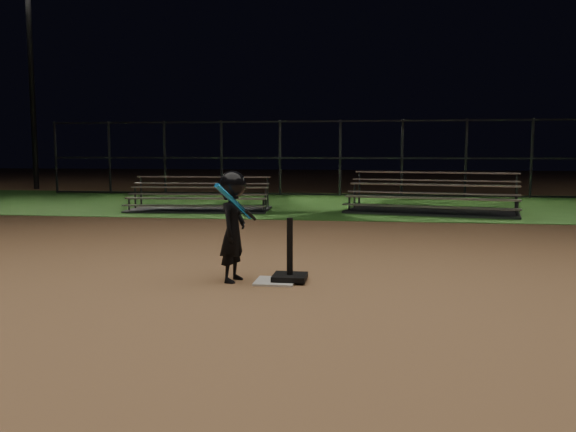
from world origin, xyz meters
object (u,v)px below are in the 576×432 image
at_px(bleacher_right, 432,205).
at_px(bleacher_left, 200,204).
at_px(child_batter, 233,223).
at_px(light_pole_left, 30,60).
at_px(batting_tee, 290,269).
at_px(home_plate, 275,281).

bearing_deg(bleacher_right, bleacher_left, -165.81).
distance_m(child_batter, light_pole_left, 19.35).
distance_m(batting_tee, child_batter, 0.83).
bearing_deg(bleacher_right, light_pole_left, 165.60).
bearing_deg(light_pole_left, batting_tee, -50.75).
height_order(home_plate, batting_tee, batting_tee).
bearing_deg(child_batter, batting_tee, -74.27).
xyz_separation_m(child_batter, bleacher_right, (2.97, 8.00, -0.47)).
bearing_deg(light_pole_left, child_batter, -52.40).
distance_m(batting_tee, bleacher_left, 8.34).
relative_size(home_plate, bleacher_right, 0.11).
height_order(bleacher_left, bleacher_right, bleacher_right).
distance_m(home_plate, batting_tee, 0.22).
xyz_separation_m(home_plate, bleacher_left, (-3.19, 7.70, 0.16)).
bearing_deg(bleacher_left, light_pole_left, 136.33).
distance_m(batting_tee, bleacher_right, 8.27).
bearing_deg(batting_tee, bleacher_right, 73.61).
relative_size(batting_tee, child_batter, 0.56).
bearing_deg(bleacher_left, home_plate, -71.73).
distance_m(bleacher_right, light_pole_left, 16.76).
bearing_deg(home_plate, batting_tee, 22.02).
bearing_deg(batting_tee, home_plate, -157.98).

